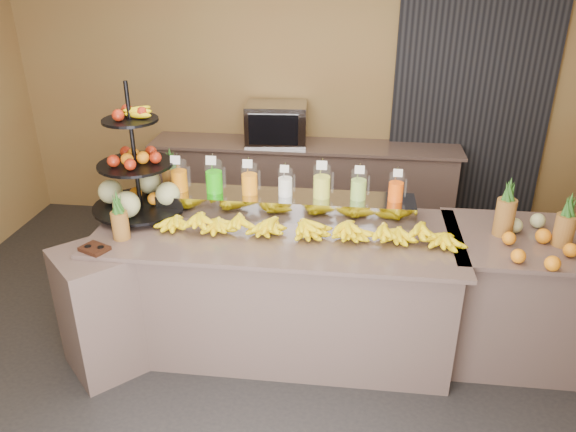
% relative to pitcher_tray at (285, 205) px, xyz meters
% --- Properties ---
extents(ground, '(6.00, 6.00, 0.00)m').
position_rel_pitcher_tray_xyz_m(ground, '(-0.02, -0.58, -1.01)').
color(ground, black).
rests_on(ground, ground).
extents(room_envelope, '(6.04, 5.02, 2.82)m').
position_rel_pitcher_tray_xyz_m(room_envelope, '(0.17, 0.21, 0.87)').
color(room_envelope, olive).
rests_on(room_envelope, ground).
extents(buffet_counter, '(2.75, 1.25, 0.93)m').
position_rel_pitcher_tray_xyz_m(buffet_counter, '(-0.14, -0.32, -0.54)').
color(buffet_counter, gray).
rests_on(buffet_counter, ground).
extents(right_counter, '(1.08, 0.88, 0.93)m').
position_rel_pitcher_tray_xyz_m(right_counter, '(1.68, -0.18, -0.54)').
color(right_counter, gray).
rests_on(right_counter, ground).
extents(back_ledge, '(3.10, 0.55, 0.93)m').
position_rel_pitcher_tray_xyz_m(back_ledge, '(-0.02, 1.67, -0.54)').
color(back_ledge, gray).
rests_on(back_ledge, ground).
extents(pitcher_tray, '(1.85, 0.30, 0.15)m').
position_rel_pitcher_tray_xyz_m(pitcher_tray, '(0.00, 0.00, 0.00)').
color(pitcher_tray, gray).
rests_on(pitcher_tray, buffet_counter).
extents(juice_pitcher_orange_a, '(0.12, 0.13, 0.30)m').
position_rel_pitcher_tray_xyz_m(juice_pitcher_orange_a, '(-0.78, -0.00, 0.17)').
color(juice_pitcher_orange_a, silver).
rests_on(juice_pitcher_orange_a, pitcher_tray).
extents(juice_pitcher_green, '(0.13, 0.13, 0.31)m').
position_rel_pitcher_tray_xyz_m(juice_pitcher_green, '(-0.52, -0.00, 0.18)').
color(juice_pitcher_green, silver).
rests_on(juice_pitcher_green, pitcher_tray).
extents(juice_pitcher_orange_b, '(0.12, 0.12, 0.29)m').
position_rel_pitcher_tray_xyz_m(juice_pitcher_orange_b, '(-0.26, -0.00, 0.17)').
color(juice_pitcher_orange_b, silver).
rests_on(juice_pitcher_orange_b, pitcher_tray).
extents(juice_pitcher_milk, '(0.11, 0.11, 0.26)m').
position_rel_pitcher_tray_xyz_m(juice_pitcher_milk, '(-0.00, -0.00, 0.16)').
color(juice_pitcher_milk, silver).
rests_on(juice_pitcher_milk, pitcher_tray).
extents(juice_pitcher_lemon, '(0.13, 0.13, 0.30)m').
position_rel_pitcher_tray_xyz_m(juice_pitcher_lemon, '(0.26, -0.00, 0.18)').
color(juice_pitcher_lemon, silver).
rests_on(juice_pitcher_lemon, pitcher_tray).
extents(juice_pitcher_lime, '(0.11, 0.12, 0.28)m').
position_rel_pitcher_tray_xyz_m(juice_pitcher_lime, '(0.52, -0.00, 0.17)').
color(juice_pitcher_lime, silver).
rests_on(juice_pitcher_lime, pitcher_tray).
extents(juice_pitcher_orange_c, '(0.11, 0.11, 0.26)m').
position_rel_pitcher_tray_xyz_m(juice_pitcher_orange_c, '(0.78, -0.00, 0.16)').
color(juice_pitcher_orange_c, silver).
rests_on(juice_pitcher_orange_c, pitcher_tray).
extents(banana_heap, '(2.11, 0.19, 0.18)m').
position_rel_pitcher_tray_xyz_m(banana_heap, '(0.18, -0.31, 0.01)').
color(banana_heap, '#FFEB0C').
rests_on(banana_heap, buffet_counter).
extents(fruit_stand, '(0.76, 0.76, 0.96)m').
position_rel_pitcher_tray_xyz_m(fruit_stand, '(-1.01, -0.09, 0.17)').
color(fruit_stand, black).
rests_on(fruit_stand, buffet_counter).
extents(condiment_caddy, '(0.21, 0.19, 0.03)m').
position_rel_pitcher_tray_xyz_m(condiment_caddy, '(-1.15, -0.70, -0.06)').
color(condiment_caddy, black).
rests_on(condiment_caddy, buffet_counter).
extents(pineapple_left_a, '(0.11, 0.11, 0.35)m').
position_rel_pitcher_tray_xyz_m(pineapple_left_a, '(-1.04, -0.51, 0.05)').
color(pineapple_left_a, brown).
rests_on(pineapple_left_a, buffet_counter).
extents(pineapple_left_b, '(0.14, 0.14, 0.43)m').
position_rel_pitcher_tray_xyz_m(pineapple_left_b, '(-0.89, 0.15, 0.09)').
color(pineapple_left_b, brown).
rests_on(pineapple_left_b, buffet_counter).
extents(right_fruit_pile, '(0.49, 0.47, 0.26)m').
position_rel_pitcher_tray_xyz_m(right_fruit_pile, '(1.66, -0.31, 0.01)').
color(right_fruit_pile, brown).
rests_on(right_fruit_pile, right_counter).
extents(oven_warmer, '(0.62, 0.45, 0.40)m').
position_rel_pitcher_tray_xyz_m(oven_warmer, '(-0.30, 1.67, 0.12)').
color(oven_warmer, gray).
rests_on(oven_warmer, back_ledge).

